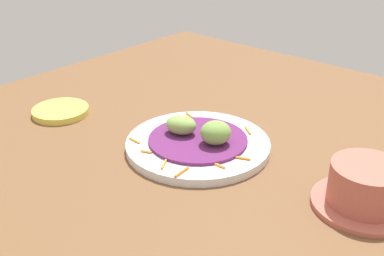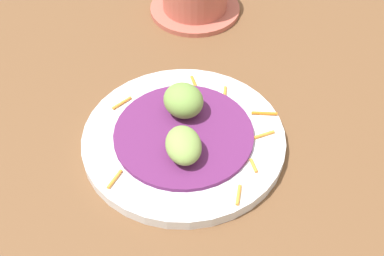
{
  "view_description": "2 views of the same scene",
  "coord_description": "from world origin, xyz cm",
  "views": [
    {
      "loc": [
        -45.83,
        57.19,
        41.94
      ],
      "look_at": [
        1.7,
        2.64,
        6.1
      ],
      "focal_mm": 44.58,
      "sensor_mm": 36.0,
      "label": 1
    },
    {
      "loc": [
        42.68,
        8.36,
        49.89
      ],
      "look_at": [
        2.06,
        2.89,
        5.93
      ],
      "focal_mm": 47.93,
      "sensor_mm": 36.0,
      "label": 2
    }
  ],
  "objects": [
    {
      "name": "guac_scoop_center",
      "position": [
        -2.32,
        1.23,
        6.01
      ],
      "size": [
        6.98,
        7.04,
        4.02
      ],
      "primitive_type": "ellipsoid",
      "rotation": [
        0.0,
        0.0,
        0.87
      ],
      "color": "#759E47",
      "rests_on": "cabbage_bed"
    },
    {
      "name": "guac_scoop_left",
      "position": [
        4.59,
        2.25,
        5.63
      ],
      "size": [
        6.57,
        5.73,
        3.26
      ],
      "primitive_type": "ellipsoid",
      "rotation": [
        0.0,
        0.0,
        1.91
      ],
      "color": "#84A851",
      "rests_on": "cabbage_bed"
    },
    {
      "name": "cabbage_bed",
      "position": [
        1.14,
        1.74,
        3.72
      ],
      "size": [
        17.13,
        17.13,
        0.56
      ],
      "primitive_type": "cylinder",
      "color": "#60235B",
      "rests_on": "main_plate"
    },
    {
      "name": "table_surface",
      "position": [
        0.0,
        0.0,
        1.0
      ],
      "size": [
        110.0,
        110.0,
        2.0
      ],
      "primitive_type": "cube",
      "color": "brown",
      "rests_on": "ground"
    },
    {
      "name": "terracotta_bowl",
      "position": [
        -27.49,
        -0.6,
        5.01
      ],
      "size": [
        14.46,
        14.46,
        6.64
      ],
      "color": "#B75B4C",
      "rests_on": "table_surface"
    },
    {
      "name": "side_plate_small",
      "position": [
        31.2,
        8.91,
        2.63
      ],
      "size": [
        11.14,
        11.14,
        1.27
      ],
      "primitive_type": "cylinder",
      "color": "#E0CC4C",
      "rests_on": "table_surface"
    },
    {
      "name": "carrot_garnish",
      "position": [
        -0.16,
        4.65,
        3.64
      ],
      "size": [
        20.22,
        21.1,
        0.4
      ],
      "color": "orange",
      "rests_on": "main_plate"
    },
    {
      "name": "main_plate",
      "position": [
        1.14,
        1.74,
        2.72
      ],
      "size": [
        24.95,
        24.95,
        1.44
      ],
      "primitive_type": "cylinder",
      "color": "silver",
      "rests_on": "table_surface"
    }
  ]
}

